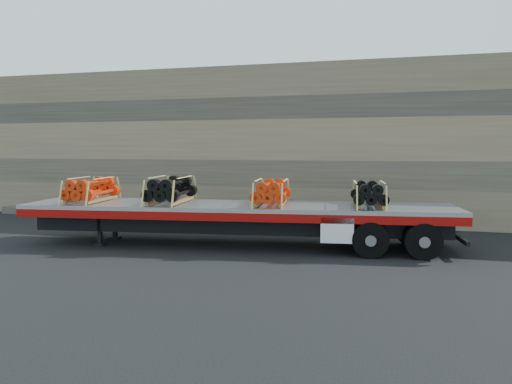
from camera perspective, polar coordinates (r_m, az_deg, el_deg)
ground at (r=17.70m, az=-3.57°, el=-5.81°), size 120.00×120.00×0.00m
rock_wall at (r=23.61m, az=1.65°, el=5.44°), size 44.00×3.00×7.00m
trailer at (r=16.98m, az=-2.16°, el=-3.79°), size 14.67×4.64×1.44m
bundle_front at (r=18.52m, az=-18.28°, el=0.20°), size 1.43×2.42×0.81m
bundle_midfront at (r=17.41m, az=-9.71°, el=0.18°), size 1.53×2.57×0.86m
bundle_midrear at (r=16.67m, az=1.80°, el=-0.08°), size 1.41×2.37×0.80m
bundle_rear at (r=16.62m, az=12.76°, el=-0.29°), size 1.34×2.26×0.76m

